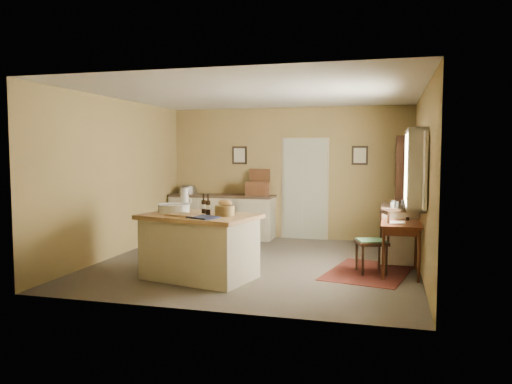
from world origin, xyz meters
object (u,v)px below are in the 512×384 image
work_island (199,245)px  desk_chair (371,242)px  sideboard (223,214)px  right_cabinet (399,232)px  shelving_unit (408,193)px  writing_desk (401,229)px

work_island → desk_chair: (2.34, 0.93, -0.02)m
work_island → desk_chair: bearing=34.4°
sideboard → desk_chair: (3.13, -2.41, -0.02)m
desk_chair → right_cabinet: right_cabinet is taller
right_cabinet → shelving_unit: shelving_unit is taller
sideboard → right_cabinet: size_ratio=2.08×
work_island → writing_desk: bearing=32.1°
work_island → sideboard: size_ratio=0.79×
sideboard → right_cabinet: 3.78m
work_island → right_cabinet: work_island is taller
right_cabinet → shelving_unit: bearing=80.8°
sideboard → writing_desk: bearing=-33.8°
writing_desk → right_cabinet: size_ratio=0.85×
sideboard → writing_desk: size_ratio=2.44×
right_cabinet → shelving_unit: 1.12m
right_cabinet → desk_chair: bearing=-110.6°
writing_desk → right_cabinet: 1.08m
right_cabinet → shelving_unit: size_ratio=0.51×
work_island → writing_desk: (2.76, 0.96, 0.19)m
right_cabinet → work_island: bearing=-143.7°
writing_desk → desk_chair: size_ratio=0.99×
work_island → desk_chair: size_ratio=1.91×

